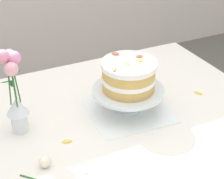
{
  "coord_description": "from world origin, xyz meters",
  "views": [
    {
      "loc": [
        -0.46,
        -1.05,
        1.57
      ],
      "look_at": [
        0.05,
        0.0,
        0.86
      ],
      "focal_mm": 56.9,
      "sensor_mm": 36.0,
      "label": 1
    }
  ],
  "objects": [
    {
      "name": "fallen_rose",
      "position": [
        -0.28,
        -0.17,
        0.76
      ],
      "size": [
        0.11,
        0.11,
        0.04
      ],
      "color": "#2D6028",
      "rests_on": "dining_table"
    },
    {
      "name": "loose_petal_2",
      "position": [
        -0.17,
        -0.08,
        0.74
      ],
      "size": [
        0.04,
        0.03,
        0.01
      ],
      "primitive_type": "ellipsoid",
      "rotation": [
        0.0,
        0.0,
        6.0
      ],
      "color": "yellow",
      "rests_on": "dining_table"
    },
    {
      "name": "loose_petal_0",
      "position": [
        0.47,
        -0.02,
        0.74
      ],
      "size": [
        0.04,
        0.05,
        0.0
      ],
      "primitive_type": "ellipsoid",
      "rotation": [
        0.0,
        0.0,
        5.26
      ],
      "color": "yellow",
      "rests_on": "dining_table"
    },
    {
      "name": "flower_vase",
      "position": [
        -0.31,
        0.06,
        0.9
      ],
      "size": [
        0.09,
        0.1,
        0.34
      ],
      "color": "silver",
      "rests_on": "dining_table"
    },
    {
      "name": "layer_cake",
      "position": [
        0.13,
        0.01,
        0.9
      ],
      "size": [
        0.22,
        0.22,
        0.13
      ],
      "color": "tan",
      "rests_on": "cake_stand"
    },
    {
      "name": "cake_stand",
      "position": [
        0.13,
        0.01,
        0.82
      ],
      "size": [
        0.29,
        0.29,
        0.1
      ],
      "color": "silver",
      "rests_on": "linen_napkin"
    },
    {
      "name": "linen_napkin",
      "position": [
        0.13,
        0.01,
        0.74
      ],
      "size": [
        0.35,
        0.35,
        0.0
      ],
      "primitive_type": "cube",
      "rotation": [
        0.0,
        0.0,
        -0.09
      ],
      "color": "white",
      "rests_on": "dining_table"
    },
    {
      "name": "dining_table",
      "position": [
        0.0,
        -0.02,
        0.65
      ],
      "size": [
        1.4,
        1.0,
        0.74
      ],
      "color": "white",
      "rests_on": "ground"
    },
    {
      "name": "loose_petal_3",
      "position": [
        -0.17,
        -0.24,
        0.74
      ],
      "size": [
        0.03,
        0.04,
        0.0
      ],
      "primitive_type": "ellipsoid",
      "rotation": [
        0.0,
        0.0,
        4.78
      ],
      "color": "pink",
      "rests_on": "dining_table"
    }
  ]
}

